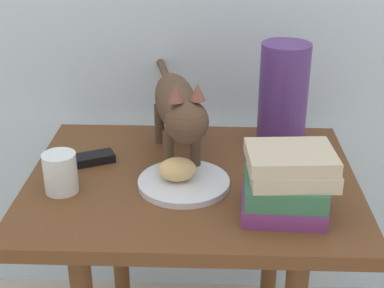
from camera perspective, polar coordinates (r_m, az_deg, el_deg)
name	(u,v)px	position (r m, az deg, el deg)	size (l,w,h in m)	color
side_table	(192,214)	(1.28, 0.00, -7.13)	(0.72, 0.56, 0.60)	brown
plate	(184,183)	(1.20, -0.83, -3.95)	(0.20, 0.20, 0.01)	silver
bread_roll	(177,169)	(1.18, -1.50, -2.59)	(0.08, 0.06, 0.05)	#E0BC7A
cat	(178,107)	(1.25, -1.46, 3.77)	(0.15, 0.47, 0.23)	#4C3828
book_stack	(287,183)	(1.09, 9.62, -3.90)	(0.18, 0.14, 0.13)	#72337A
green_vase	(283,97)	(1.34, 9.21, 4.69)	(0.11, 0.11, 0.26)	#4C2D72
candle_jar	(61,175)	(1.19, -13.17, -3.05)	(0.07, 0.07, 0.08)	silver
tv_remote	(81,161)	(1.31, -11.15, -1.66)	(0.15, 0.04, 0.02)	black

